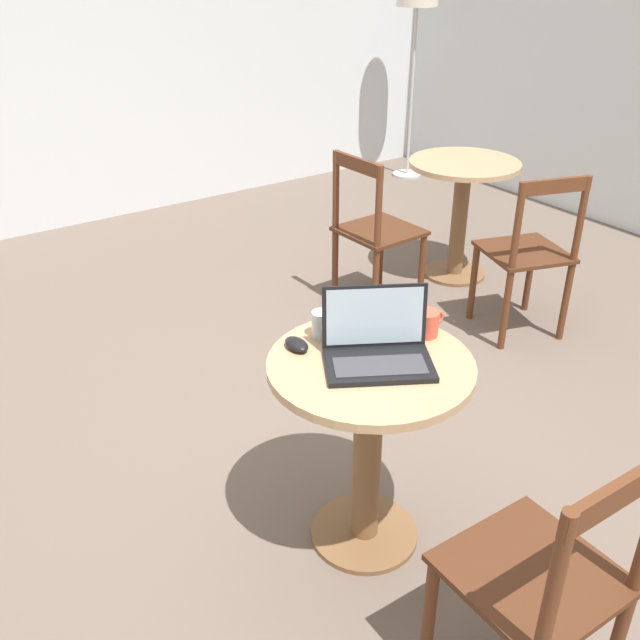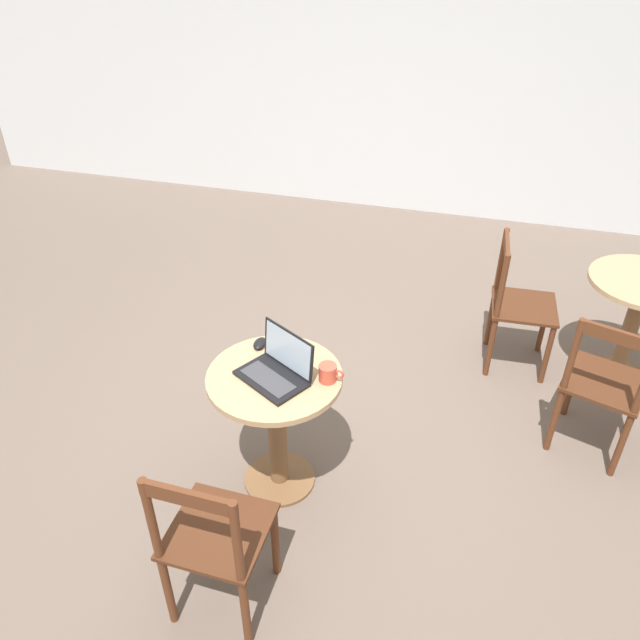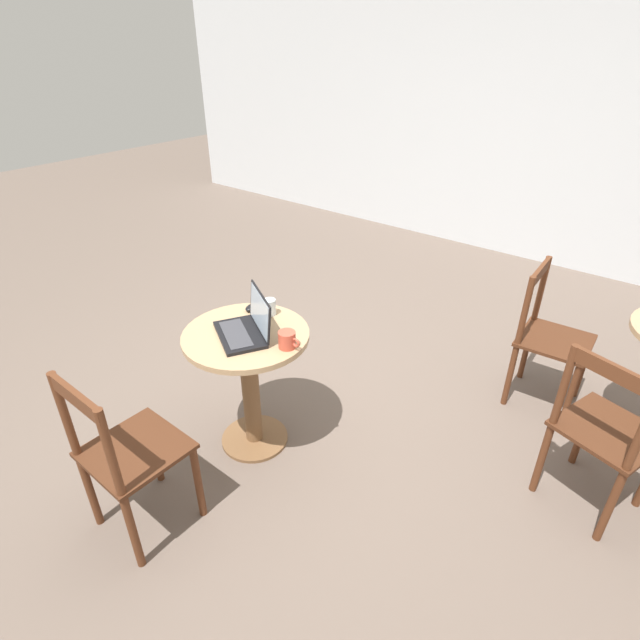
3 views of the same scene
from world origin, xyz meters
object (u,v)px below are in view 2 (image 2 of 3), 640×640
at_px(mouse, 260,343).
at_px(cafe_table_near, 276,408).
at_px(mug, 328,373).
at_px(chair_near_front, 214,540).
at_px(laptop, 277,369).
at_px(chair_mid_left, 517,306).
at_px(chair_mid_front, 603,387).
at_px(cafe_table_mid, 637,310).
at_px(drinking_glass, 282,340).

bearing_deg(mouse, cafe_table_near, -54.16).
bearing_deg(mug, chair_near_front, -109.40).
distance_m(cafe_table_near, laptop, 0.25).
bearing_deg(mouse, chair_mid_left, 42.83).
bearing_deg(mouse, chair_mid_front, 15.93).
distance_m(chair_near_front, mouse, 0.99).
relative_size(cafe_table_mid, laptop, 1.82).
distance_m(laptop, mouse, 0.26).
bearing_deg(cafe_table_mid, mouse, -148.27).
height_order(chair_near_front, drinking_glass, chair_near_front).
distance_m(chair_mid_left, laptop, 1.82).
xyz_separation_m(mug, drinking_glass, (-0.29, 0.19, 0.00)).
distance_m(cafe_table_near, cafe_table_mid, 2.31).
distance_m(chair_near_front, mug, 0.87).
distance_m(chair_mid_left, mouse, 1.77).
relative_size(cafe_table_mid, chair_mid_front, 0.82).
distance_m(chair_mid_front, chair_mid_left, 0.83).
distance_m(cafe_table_mid, drinking_glass, 2.23).
relative_size(chair_mid_front, chair_mid_left, 1.00).
relative_size(chair_mid_left, mug, 7.29).
xyz_separation_m(chair_mid_left, drinking_glass, (-1.17, -1.17, 0.32)).
bearing_deg(chair_near_front, drinking_glass, 91.06).
distance_m(laptop, drinking_glass, 0.23).
distance_m(mouse, mug, 0.43).
height_order(mouse, mug, mug).
bearing_deg(cafe_table_near, laptop, -24.41).
xyz_separation_m(cafe_table_near, chair_mid_left, (1.14, 1.39, -0.07)).
bearing_deg(laptop, chair_mid_left, 51.20).
xyz_separation_m(cafe_table_near, laptop, (0.02, -0.01, 0.25)).
relative_size(cafe_table_mid, chair_near_front, 0.82).
distance_m(cafe_table_near, drinking_glass, 0.33).
bearing_deg(drinking_glass, mug, -32.79).
height_order(chair_mid_left, mouse, chair_mid_left).
height_order(cafe_table_near, mug, mug).
bearing_deg(chair_mid_left, mug, -123.13).
xyz_separation_m(cafe_table_mid, mouse, (-1.97, -1.22, 0.22)).
bearing_deg(laptop, chair_near_front, -92.57).
relative_size(cafe_table_near, chair_near_front, 0.82).
xyz_separation_m(chair_mid_left, laptop, (-1.12, -1.39, 0.33)).
height_order(cafe_table_mid, chair_near_front, chair_near_front).
relative_size(chair_near_front, drinking_glass, 9.87).
bearing_deg(chair_mid_front, mug, -153.66).
height_order(chair_mid_front, chair_mid_left, same).
xyz_separation_m(laptop, mouse, (-0.16, 0.21, -0.03)).
xyz_separation_m(mouse, mug, (0.40, -0.17, 0.03)).
bearing_deg(chair_near_front, mouse, 97.80).
relative_size(chair_mid_left, drinking_glass, 9.87).
distance_m(chair_near_front, chair_mid_left, 2.41).
xyz_separation_m(chair_near_front, chair_mid_front, (1.61, 1.43, 0.00)).
height_order(chair_mid_front, mouse, chair_mid_front).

